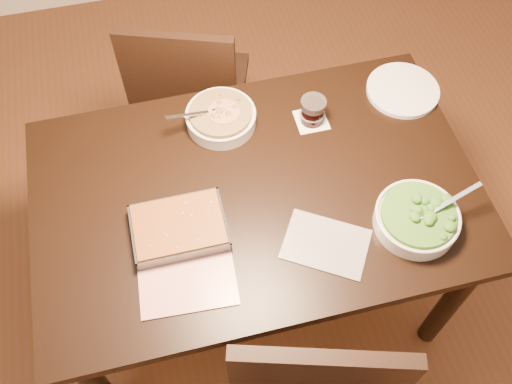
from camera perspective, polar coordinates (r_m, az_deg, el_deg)
The scene contains 11 objects.
ground at distance 2.46m, azimuth 0.03°, elevation -9.28°, with size 4.00×4.00×0.00m, color #4F3116.
table at distance 1.87m, azimuth 0.03°, elevation -1.37°, with size 1.40×0.90×0.75m.
magazine_a at distance 1.66m, azimuth -6.89°, elevation -8.67°, with size 0.28×0.20×0.01m, color #AC3131.
magazine_b at distance 1.71m, azimuth 7.00°, elevation -5.19°, with size 0.24×0.17×0.00m, color #2A2A32.
coaster at distance 1.97m, azimuth 5.56°, elevation 7.17°, with size 0.11×0.11×0.00m, color white.
stew_bowl at distance 1.93m, azimuth -3.54°, elevation 7.51°, with size 0.26×0.24×0.09m.
broccoli_bowl at distance 1.77m, azimuth 15.78°, elevation -2.54°, with size 0.29×0.25×0.10m.
baking_dish at distance 1.71m, azimuth -7.69°, elevation -3.57°, with size 0.28×0.21×0.05m.
wine_tumbler at distance 1.93m, azimuth 5.68°, elevation 8.13°, with size 0.08×0.08×0.09m.
dinner_plate at distance 2.10m, azimuth 14.46°, elevation 9.84°, with size 0.25×0.25×0.02m, color silver.
chair_far at distance 2.39m, azimuth -6.71°, elevation 9.97°, with size 0.55×0.55×0.91m.
Camera 1 is at (-0.23, -0.94, 2.26)m, focal length 40.00 mm.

